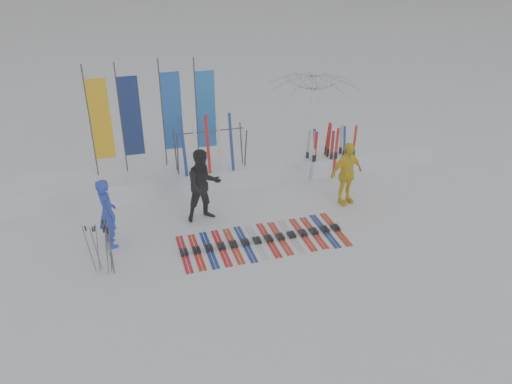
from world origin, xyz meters
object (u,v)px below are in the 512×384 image
object	(u,v)px
ski_row	(263,240)
ski_rack	(210,144)
person_blue	(107,213)
person_black	(204,186)
tent_canopy	(312,112)
person_yellow	(346,174)

from	to	relation	value
ski_row	ski_rack	world-z (taller)	ski_rack
ski_row	person_blue	bearing A→B (deg)	165.47
person_black	ski_row	size ratio (longest dim) A/B	0.48
ski_rack	ski_row	bearing A→B (deg)	-80.51
tent_canopy	ski_rack	bearing A→B (deg)	-154.94
person_blue	ski_rack	xyz separation A→B (m)	(3.05, 2.42, 0.50)
tent_canopy	person_black	bearing A→B (deg)	-140.98
person_black	tent_canopy	distance (m)	5.87
tent_canopy	ski_row	xyz separation A→B (m)	(-3.40, -5.21, -1.37)
person_blue	person_black	xyz separation A→B (m)	(2.46, 0.58, 0.10)
tent_canopy	ski_rack	size ratio (longest dim) A/B	1.53
person_blue	ski_rack	world-z (taller)	ski_rack
person_yellow	ski_rack	size ratio (longest dim) A/B	0.89
person_black	person_yellow	xyz separation A→B (m)	(3.98, -0.24, -0.08)
person_black	ski_rack	bearing A→B (deg)	64.22
person_black	ski_row	distance (m)	2.13
person_black	person_yellow	world-z (taller)	person_black
person_black	ski_row	world-z (taller)	person_black
person_blue	tent_canopy	distance (m)	8.22
person_yellow	person_blue	bearing A→B (deg)	170.01
tent_canopy	ski_rack	xyz separation A→B (m)	(-3.96, -1.85, -0.02)
tent_canopy	person_blue	bearing A→B (deg)	-148.65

